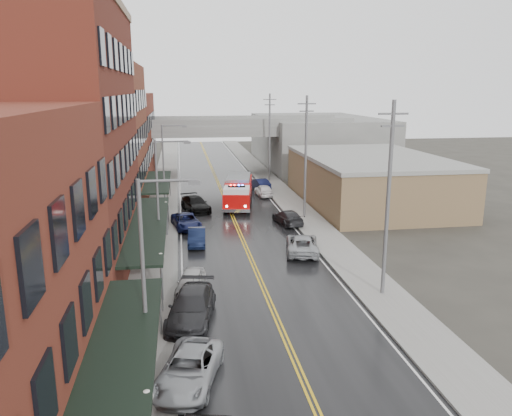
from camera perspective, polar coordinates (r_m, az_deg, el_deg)
road at (r=44.75m, az=-1.88°, el=-2.88°), size 11.00×160.00×0.02m
sidewalk_left at (r=44.50m, az=-11.26°, el=-3.15°), size 3.00×160.00×0.15m
sidewalk_right at (r=46.13m, az=7.17°, el=-2.40°), size 3.00×160.00×0.15m
curb_left at (r=44.45m, az=-9.14°, el=-3.08°), size 0.30×160.00×0.15m
curb_right at (r=45.72m, az=5.18°, el=-2.49°), size 0.30×160.00×0.15m
brick_building_b at (r=36.76m, az=-21.79°, el=6.89°), size 9.00×20.00×18.00m
brick_building_c at (r=54.02m, az=-17.60°, el=7.42°), size 9.00×15.00×15.00m
brick_building_far at (r=71.43m, az=-15.45°, el=7.68°), size 9.00×20.00×12.00m
tan_building at (r=57.60m, az=12.90°, el=3.02°), size 14.00×22.00×5.00m
right_far_block at (r=86.23m, az=6.90°, el=7.64°), size 18.00×30.00×8.00m
awning_0 at (r=19.37m, az=-15.39°, el=-16.81°), size 2.60×16.00×3.09m
awning_1 at (r=37.00m, az=-12.19°, el=-1.90°), size 2.60×18.00×3.09m
awning_2 at (r=54.06m, az=-11.17°, el=2.96°), size 2.60×13.00×3.09m
globe_lamp_0 at (r=17.95m, az=-12.28°, el=-21.86°), size 0.44×0.44×3.12m
globe_lamp_1 at (r=30.47m, az=-10.79°, el=-6.52°), size 0.44×0.44×3.12m
globe_lamp_2 at (r=43.89m, az=-10.22°, el=-0.31°), size 0.44×0.44×3.12m
street_lamp_0 at (r=21.99m, az=-12.15°, el=-6.56°), size 2.64×0.22×9.00m
street_lamp_1 at (r=37.42m, az=-10.83°, el=1.79°), size 2.64×0.22×9.00m
street_lamp_2 at (r=53.19m, az=-10.28°, el=5.24°), size 2.64×0.22×9.00m
utility_pole_0 at (r=30.89m, az=14.88°, el=1.25°), size 1.80×0.24×12.00m
utility_pole_1 at (r=49.60m, az=5.70°, el=6.11°), size 1.80×0.24×12.00m
utility_pole_2 at (r=69.04m, az=1.56°, el=8.23°), size 1.80×0.24×12.00m
overpass at (r=75.11m, az=-4.88°, el=8.36°), size 40.00×10.00×7.50m
fire_truck at (r=54.46m, az=-2.05°, el=1.94°), size 4.65×9.08×3.19m
parked_car_left_2 at (r=23.04m, az=-7.67°, el=-17.76°), size 3.61×5.47×1.40m
parked_car_left_3 at (r=28.39m, az=-7.40°, el=-11.15°), size 3.30×6.02×1.65m
parked_car_left_4 at (r=32.19m, az=-7.46°, el=-8.39°), size 2.35×4.24×1.37m
parked_car_left_5 at (r=41.61m, az=-6.78°, el=-3.30°), size 1.63×4.13×1.34m
parked_car_left_6 at (r=46.61m, az=-7.98°, el=-1.50°), size 3.06×5.15×1.34m
parked_car_left_7 at (r=53.06m, az=-6.92°, el=0.48°), size 3.50×5.66×1.53m
parked_car_right_0 at (r=39.43m, az=5.29°, el=-4.11°), size 3.45×5.65×1.46m
parked_car_right_1 at (r=47.66m, az=3.66°, el=-1.05°), size 2.58×4.88×1.35m
parked_car_right_2 at (r=59.94m, az=0.89°, el=2.03°), size 1.95×4.33×1.44m
parked_car_right_3 at (r=63.99m, az=0.39°, el=2.77°), size 2.47×4.64×1.45m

